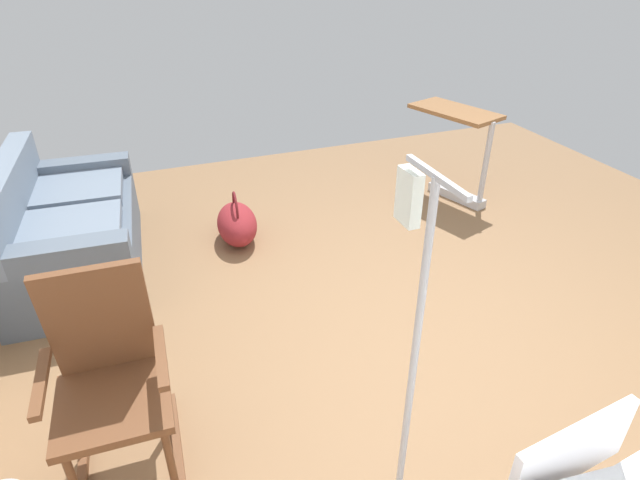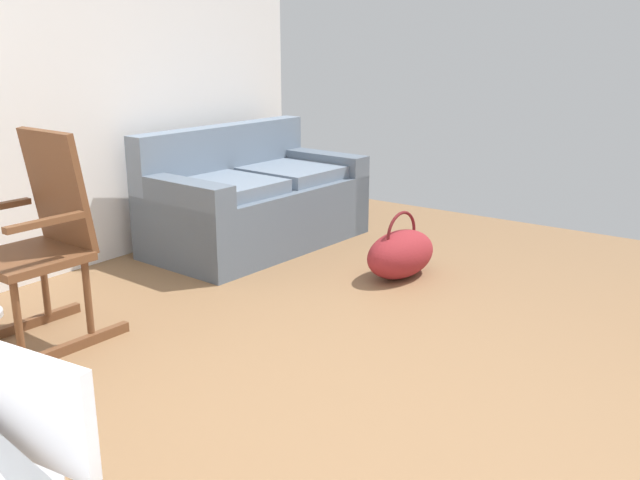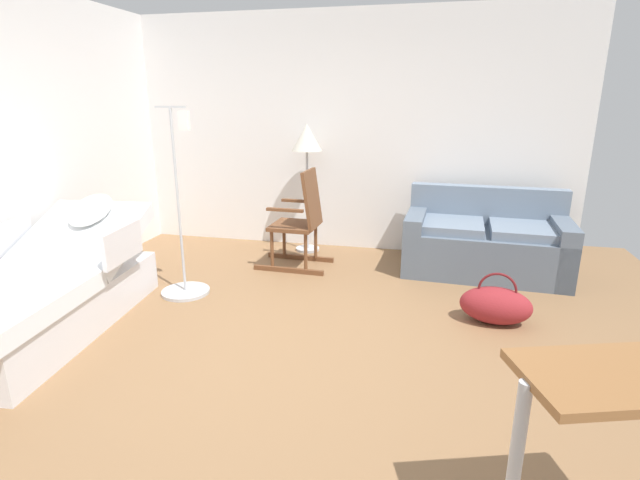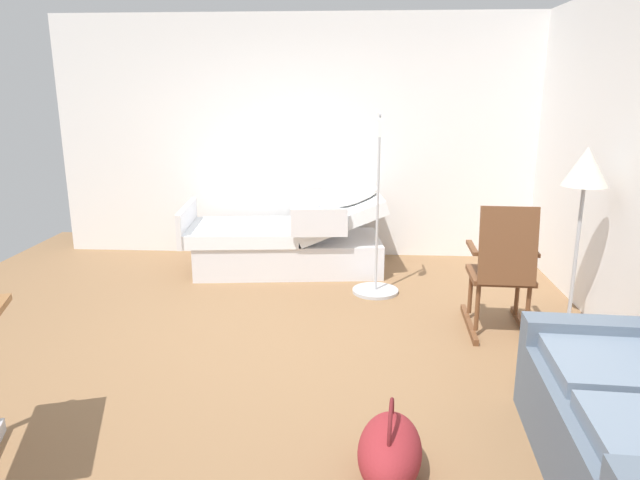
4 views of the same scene
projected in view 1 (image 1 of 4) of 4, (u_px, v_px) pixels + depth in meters
ground_plane at (424, 328)px, 3.37m from camera, size 6.65×6.65×0.00m
couch at (70, 233)px, 3.83m from camera, size 1.65×0.94×0.85m
rocking_chair at (111, 382)px, 2.28m from camera, size 0.78×0.52×1.05m
overbed_table at (458, 144)px, 4.80m from camera, size 0.88×0.63×0.84m
duffel_bag at (237, 223)px, 4.27m from camera, size 0.59×0.38×0.43m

